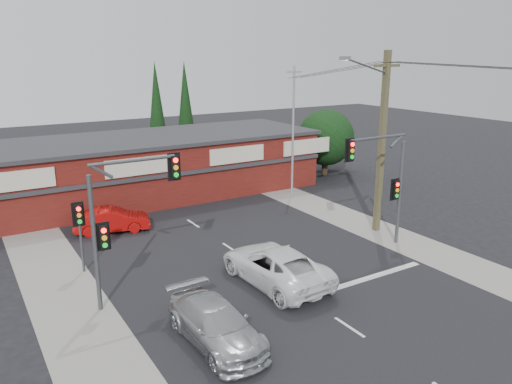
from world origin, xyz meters
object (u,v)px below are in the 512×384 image
silver_suv (216,324)px  red_sedan (112,220)px  utility_pole (381,137)px  shop_building (134,167)px  white_suv (275,265)px

silver_suv → red_sedan: silver_suv is taller
red_sedan → utility_pole: size_ratio=0.42×
shop_building → utility_pole: (9.36, -14.00, 3.26)m
shop_building → utility_pole: utility_pole is taller
red_sedan → shop_building: (3.49, 6.25, 1.44)m
white_suv → shop_building: shop_building is taller
white_suv → red_sedan: 11.17m
red_sedan → utility_pole: 15.73m
white_suv → shop_building: bearing=-89.6°
silver_suv → utility_pole: (13.03, 5.48, 4.68)m
silver_suv → shop_building: size_ratio=0.18×
silver_suv → utility_pole: 14.89m
shop_building → white_suv: bearing=-87.3°
silver_suv → shop_building: 19.88m
silver_suv → utility_pole: bearing=21.7°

